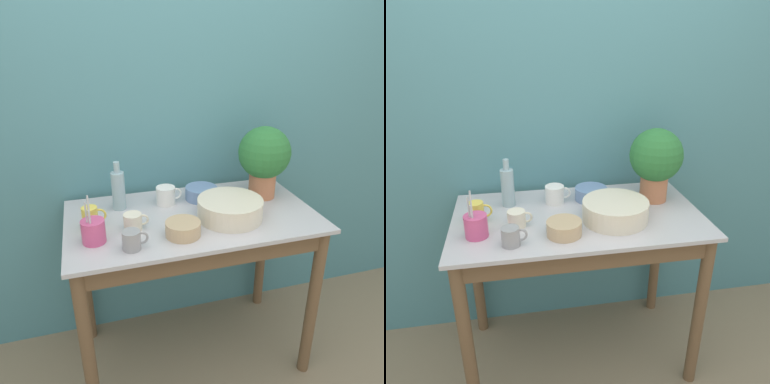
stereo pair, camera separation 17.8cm
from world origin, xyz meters
The scene contains 12 objects.
wall_back centered at (0.00, 0.73, 1.20)m, with size 6.00×0.05×2.40m.
counter_table centered at (0.00, 0.32, 0.70)m, with size 1.21×0.68×0.90m.
potted_plant centered at (0.42, 0.45, 1.12)m, with size 0.27×0.27×0.38m.
bowl_wash_large centered at (0.16, 0.26, 0.94)m, with size 0.31×0.31×0.10m.
bottle_tall centered at (-0.33, 0.51, 1.00)m, with size 0.07×0.07×0.25m.
mug_white centered at (-0.09, 0.50, 0.94)m, with size 0.13×0.10×0.09m.
mug_grey centered at (-0.32, 0.11, 0.94)m, with size 0.11×0.08×0.08m.
mug_cream centered at (-0.30, 0.27, 0.93)m, with size 0.11×0.08×0.08m.
mug_yellow centered at (-0.48, 0.35, 0.95)m, with size 0.11×0.07×0.10m.
bowl_small_blue centered at (0.10, 0.50, 0.93)m, with size 0.17×0.17×0.07m.
bowl_small_tan centered at (-0.09, 0.16, 0.93)m, with size 0.16×0.16×0.07m.
utensil_cup centered at (-0.47, 0.21, 0.95)m, with size 0.10×0.10×0.22m.
Camera 2 is at (-0.29, -1.27, 1.73)m, focal length 35.00 mm.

